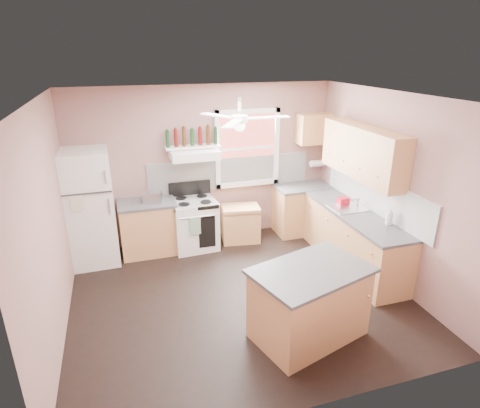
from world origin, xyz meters
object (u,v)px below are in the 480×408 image
object	(u,v)px
toaster	(153,198)
stove	(194,224)
island	(309,304)
refrigerator	(88,208)
cart	(241,224)

from	to	relation	value
toaster	stove	distance (m)	0.87
island	refrigerator	bearing A→B (deg)	116.25
stove	cart	distance (m)	0.84
toaster	cart	size ratio (longest dim) A/B	0.43
refrigerator	cart	bearing A→B (deg)	-1.30
stove	island	world-z (taller)	same
refrigerator	stove	distance (m)	1.72
island	cart	bearing A→B (deg)	73.56
toaster	cart	bearing A→B (deg)	20.84
toaster	stove	bearing A→B (deg)	21.09
refrigerator	toaster	world-z (taller)	refrigerator
toaster	island	world-z (taller)	toaster
toaster	island	distance (m)	3.10
cart	island	xyz separation A→B (m)	(0.00, -2.68, 0.10)
refrigerator	stove	bearing A→B (deg)	-1.70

